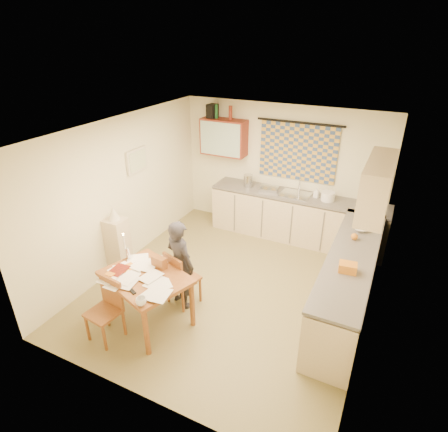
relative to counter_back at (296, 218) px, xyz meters
The scene contains 44 objects.
floor 2.05m from the counter_back, 102.99° to the right, with size 4.00×4.50×0.02m, color olive.
ceiling 2.87m from the counter_back, 102.99° to the right, with size 4.00×4.50×0.02m, color white.
wall_back 0.97m from the counter_back, 145.42° to the left, with size 4.00×0.02×2.50m, color beige.
wall_front 4.31m from the counter_back, 96.10° to the right, with size 4.00×0.02×2.50m, color beige.
wall_left 3.24m from the counter_back, 141.59° to the right, with size 0.02×4.50×2.50m, color beige.
wall_right 2.62m from the counter_back, 51.33° to the right, with size 0.02×4.50×2.50m, color beige.
window_blind 1.24m from the counter_back, 119.00° to the left, with size 1.45×0.03×1.05m, color navy.
curtain_rod 1.77m from the counter_back, 120.91° to the left, with size 0.04×0.04×1.60m, color black.
wall_cabinet 2.10m from the counter_back, behind, with size 0.90×0.34×0.70m, color maroon.
wall_cabinet_glass 2.09m from the counter_back, behind, with size 0.84×0.02×0.64m, color #99B2A5.
upper_cabinet_right 2.41m from the counter_back, 45.41° to the right, with size 0.34×1.30×0.70m, color tan.
framed_print 3.13m from the counter_back, 147.36° to the right, with size 0.04×0.50×0.40m, color beige.
print_canvas 3.11m from the counter_back, 147.09° to the right, with size 0.01×0.42×0.32m, color white.
counter_back is the anchor object (origin of this frame).
counter_right 2.07m from the counter_back, 52.91° to the right, with size 0.62×2.95×0.92m.
stove 3.01m from the counter_back, 65.44° to the right, with size 0.55×0.55×0.86m.
sink 0.43m from the counter_back, behind, with size 0.55×0.45×0.10m, color silver.
tap 0.64m from the counter_back, 99.86° to the left, with size 0.03×0.03×0.28m, color silver.
dish_rack 0.76m from the counter_back, behind, with size 0.35×0.30×0.06m, color silver.
kettle 1.17m from the counter_back, behind, with size 0.18×0.18×0.24m, color silver.
mixing_bowl 0.77m from the counter_back, ahead, with size 0.24×0.24×0.16m, color white.
soap_bottle 0.65m from the counter_back, ahead, with size 0.10×0.10×0.19m, color white.
bowl 1.63m from the counter_back, 36.32° to the right, with size 0.30×0.30×0.06m, color white.
orange_bag 2.52m from the counter_back, 59.55° to the right, with size 0.22×0.16×0.12m, color orange.
fruit_orange 1.81m from the counter_back, 46.18° to the right, with size 0.10×0.10×0.10m, color orange.
speaker 2.60m from the counter_back, behind, with size 0.16×0.20×0.26m, color black.
bottle_green 2.55m from the counter_back, behind, with size 0.07×0.07×0.26m, color #195926.
bottle_brown 2.34m from the counter_back, behind, with size 0.07×0.07×0.26m, color maroon.
dining_table 3.35m from the counter_back, 110.26° to the right, with size 1.35×1.18×0.75m.
chair_far 2.77m from the counter_back, 109.76° to the right, with size 0.50×0.50×0.87m.
chair_near 3.94m from the counter_back, 111.87° to the right, with size 0.43×0.43×0.85m.
person 2.80m from the counter_back, 109.79° to the right, with size 0.58×0.47×1.37m, color black.
shelf_stand 3.31m from the counter_back, 133.70° to the right, with size 0.32×0.30×1.00m, color tan.
lampshade 3.38m from the counter_back, 133.70° to the right, with size 0.20×0.20×0.22m, color beige.
letter_rack 3.12m from the counter_back, 110.98° to the right, with size 0.22×0.10×0.16m, color brown.
mug 3.75m from the counter_back, 103.06° to the right, with size 0.14×0.14×0.10m, color white.
magazine 3.64m from the counter_back, 117.16° to the right, with size 0.23×0.30×0.03m, color maroon.
book 3.48m from the counter_back, 116.91° to the right, with size 0.23×0.27×0.02m, color orange.
orange_box 3.72m from the counter_back, 115.10° to the right, with size 0.12×0.08×0.04m, color orange.
eyeglasses 3.67m from the counter_back, 107.48° to the right, with size 0.13×0.04×0.02m, color black.
candle_holder 3.36m from the counter_back, 119.25° to the right, with size 0.06×0.06×0.18m, color silver.
candle 3.42m from the counter_back, 119.10° to the right, with size 0.02×0.02×0.22m, color white.
candle_flame 3.44m from the counter_back, 119.25° to the right, with size 0.02×0.02×0.02m, color #FFCC66.
papers 3.43m from the counter_back, 111.49° to the right, with size 1.10×0.96×0.03m.
Camera 1 is at (2.02, -4.41, 3.67)m, focal length 30.00 mm.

